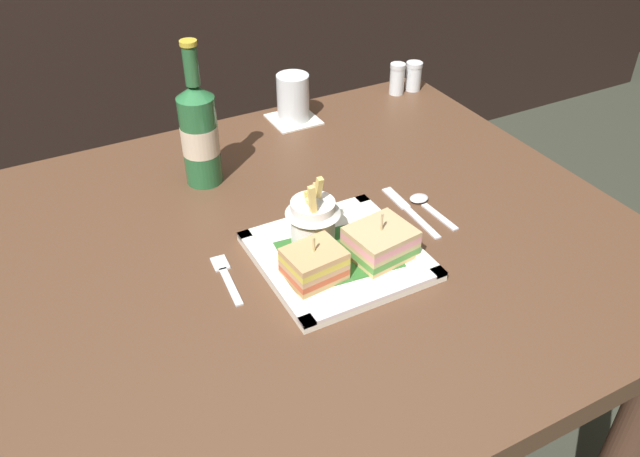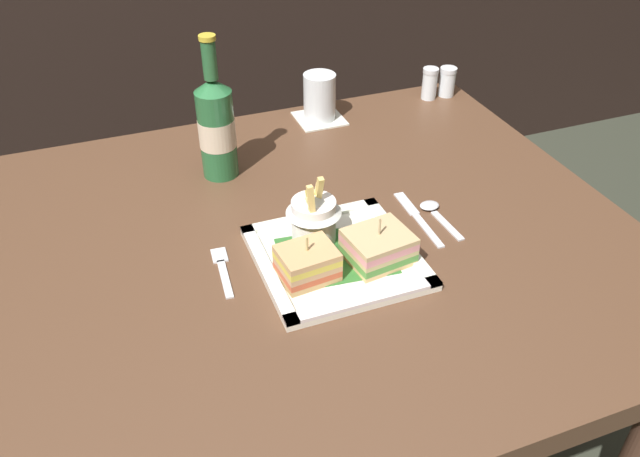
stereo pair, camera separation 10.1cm
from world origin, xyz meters
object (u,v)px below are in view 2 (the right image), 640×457
at_px(sandwich_half_right, 378,247).
at_px(salt_shaker, 429,85).
at_px(fork, 222,268).
at_px(square_plate, 336,258).
at_px(water_glass, 320,100).
at_px(dining_table, 306,291).
at_px(beer_bottle, 216,126).
at_px(pepper_shaker, 447,83).
at_px(spoon, 433,210).
at_px(knife, 416,216).
at_px(sandwich_half_left, 307,263).
at_px(fries_cup, 314,213).

bearing_deg(sandwich_half_right, salt_shaker, 54.17).
distance_m(fork, salt_shaker, 0.74).
height_order(square_plate, water_glass, water_glass).
xyz_separation_m(square_plate, salt_shaker, (0.43, 0.48, 0.03)).
bearing_deg(salt_shaker, water_glass, -177.67).
height_order(dining_table, water_glass, water_glass).
height_order(beer_bottle, pepper_shaker, beer_bottle).
distance_m(square_plate, fork, 0.18).
height_order(square_plate, salt_shaker, salt_shaker).
bearing_deg(fork, spoon, 2.87).
bearing_deg(square_plate, fork, 165.15).
bearing_deg(water_glass, spoon, -81.76).
distance_m(sandwich_half_right, pepper_shaker, 0.66).
bearing_deg(salt_shaker, dining_table, -138.15).
height_order(fork, knife, same).
bearing_deg(pepper_shaker, fork, -146.03).
xyz_separation_m(square_plate, spoon, (0.21, 0.06, -0.00)).
bearing_deg(fork, sandwich_half_right, -18.22).
xyz_separation_m(sandwich_half_left, fries_cup, (0.04, 0.08, 0.03)).
height_order(square_plate, knife, square_plate).
relative_size(square_plate, fries_cup, 2.03).
bearing_deg(sandwich_half_right, fork, 161.78).
bearing_deg(salt_shaker, pepper_shaker, -0.00).
bearing_deg(fork, knife, 2.67).
relative_size(dining_table, water_glass, 10.97).
bearing_deg(fries_cup, beer_bottle, 107.92).
xyz_separation_m(fries_cup, water_glass, (0.17, 0.42, -0.02)).
distance_m(square_plate, sandwich_half_left, 0.07).
xyz_separation_m(dining_table, knife, (0.20, -0.02, 0.12)).
bearing_deg(knife, fries_cup, -176.93).
height_order(sandwich_half_right, knife, sandwich_half_right).
bearing_deg(square_plate, fries_cup, 108.78).
bearing_deg(beer_bottle, sandwich_half_left, -82.40).
xyz_separation_m(fries_cup, beer_bottle, (-0.09, 0.27, 0.04)).
xyz_separation_m(water_glass, knife, (0.02, -0.41, -0.04)).
xyz_separation_m(dining_table, fries_cup, (0.01, -0.03, 0.18)).
distance_m(water_glass, fork, 0.53).
bearing_deg(fries_cup, knife, 3.07).
bearing_deg(beer_bottle, dining_table, -71.58).
relative_size(square_plate, pepper_shaker, 3.61).
distance_m(beer_bottle, salt_shaker, 0.56).
distance_m(dining_table, square_plate, 0.15).
bearing_deg(beer_bottle, spoon, -39.34).
distance_m(square_plate, beer_bottle, 0.35).
height_order(beer_bottle, knife, beer_bottle).
distance_m(square_plate, salt_shaker, 0.64).
bearing_deg(spoon, fork, -177.13).
height_order(beer_bottle, water_glass, beer_bottle).
bearing_deg(spoon, beer_bottle, 140.66).
distance_m(dining_table, sandwich_half_left, 0.19).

